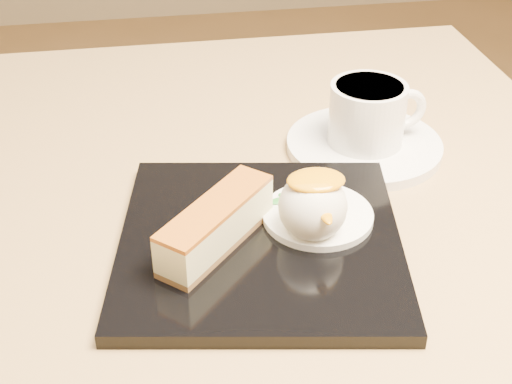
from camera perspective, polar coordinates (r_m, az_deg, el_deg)
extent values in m
cube|color=olive|center=(0.61, -5.72, -4.29)|extent=(0.80, 0.80, 0.04)
cube|color=black|center=(0.56, 0.34, -3.98)|extent=(0.25, 0.25, 0.01)
cube|color=brown|center=(0.55, -3.16, -3.95)|extent=(0.10, 0.11, 0.01)
cube|color=beige|center=(0.54, -3.21, -2.55)|extent=(0.10, 0.11, 0.03)
cube|color=#995010|center=(0.53, -3.27, -1.17)|extent=(0.10, 0.11, 0.00)
cylinder|color=white|center=(0.58, 4.96, -1.86)|extent=(0.09, 0.09, 0.01)
sphere|color=white|center=(0.55, 4.56, -1.19)|extent=(0.05, 0.05, 0.05)
ellipsoid|color=orange|center=(0.54, 4.82, 0.94)|extent=(0.05, 0.03, 0.01)
ellipsoid|color=#2A812A|center=(0.59, 1.68, -0.72)|extent=(0.02, 0.01, 0.00)
ellipsoid|color=#2A812A|center=(0.59, 2.46, -0.33)|extent=(0.02, 0.02, 0.00)
ellipsoid|color=#2A812A|center=(0.59, 0.83, -0.38)|extent=(0.01, 0.02, 0.00)
cylinder|color=white|center=(0.70, 8.63, 3.71)|extent=(0.15, 0.15, 0.01)
cylinder|color=white|center=(0.68, 8.87, 6.19)|extent=(0.07, 0.07, 0.06)
cylinder|color=black|center=(0.67, 9.08, 8.27)|extent=(0.06, 0.06, 0.00)
torus|color=white|center=(0.70, 11.90, 6.51)|extent=(0.04, 0.01, 0.04)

